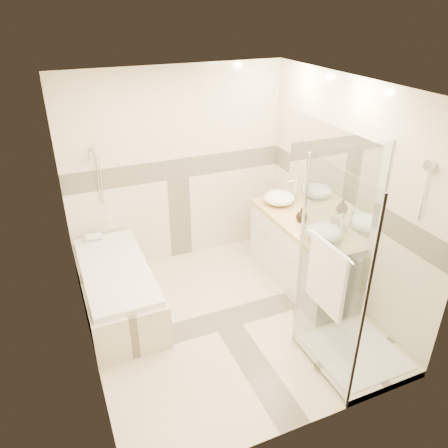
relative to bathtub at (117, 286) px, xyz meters
name	(u,v)px	position (x,y,z in m)	size (l,w,h in m)	color
room	(229,216)	(1.08, -0.64, 0.95)	(2.82, 3.02, 2.52)	beige
bathtub	(117,286)	(0.00, 0.00, 0.00)	(0.75, 1.70, 0.56)	beige
vanity	(300,252)	(2.15, -0.35, 0.12)	(0.58, 1.62, 0.85)	silver
shower_enclosure	(347,316)	(1.86, -1.62, 0.20)	(0.96, 0.93, 2.04)	beige
vessel_sink_near	(279,198)	(2.13, 0.19, 0.62)	(0.40, 0.40, 0.16)	white
vessel_sink_far	(324,232)	(2.13, -0.79, 0.62)	(0.40, 0.40, 0.16)	white
faucet_near	(294,188)	(2.35, 0.19, 0.71)	(0.12, 0.03, 0.30)	silver
faucet_far	(342,223)	(2.35, -0.79, 0.69)	(0.11, 0.03, 0.26)	silver
amenity_bottle_a	(303,217)	(2.13, -0.36, 0.61)	(0.06, 0.07, 0.14)	black
amenity_bottle_b	(302,215)	(2.13, -0.34, 0.63)	(0.14, 0.14, 0.17)	black
folded_towels	(275,198)	(2.13, 0.29, 0.58)	(0.15, 0.24, 0.08)	white
rolled_towel	(93,237)	(-0.12, 0.70, 0.30)	(0.09, 0.09, 0.19)	white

